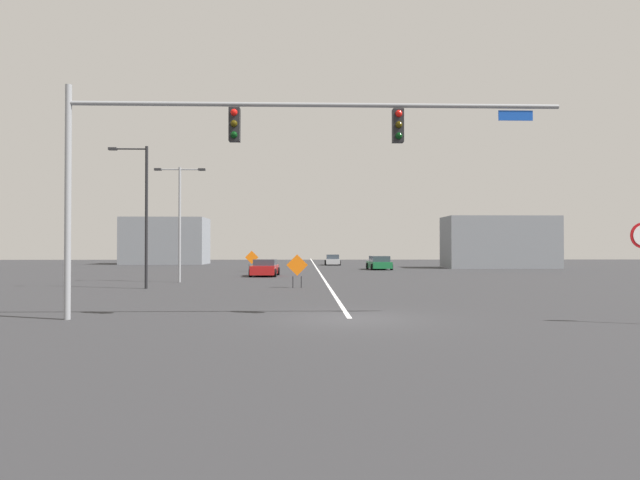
# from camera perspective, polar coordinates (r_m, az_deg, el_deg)

# --- Properties ---
(ground) EXTENTS (174.36, 174.36, 0.00)m
(ground) POSITION_cam_1_polar(r_m,az_deg,el_deg) (17.74, 3.04, -7.98)
(ground) COLOR #2D2D30
(road_centre_stripe) EXTENTS (0.16, 96.87, 0.01)m
(road_centre_stripe) POSITION_cam_1_polar(r_m,az_deg,el_deg) (66.02, -0.44, -2.72)
(road_centre_stripe) COLOR white
(road_centre_stripe) RESTS_ON ground
(traffic_signal_assembly) EXTENTS (15.51, 0.44, 7.29)m
(traffic_signal_assembly) POSITION_cam_1_polar(r_m,az_deg,el_deg) (17.94, -8.25, 9.75)
(traffic_signal_assembly) COLOR gray
(traffic_signal_assembly) RESTS_ON ground
(street_lamp_near_left) EXTENTS (3.26, 0.24, 7.42)m
(street_lamp_near_left) POSITION_cam_1_polar(r_m,az_deg,el_deg) (37.23, -14.08, 2.63)
(street_lamp_near_left) COLOR gray
(street_lamp_near_left) RESTS_ON ground
(street_lamp_mid_right) EXTENTS (2.14, 0.24, 7.75)m
(street_lamp_mid_right) POSITION_cam_1_polar(r_m,az_deg,el_deg) (31.95, -17.53, 3.00)
(street_lamp_mid_right) COLOR black
(street_lamp_mid_right) RESTS_ON ground
(construction_sign_left_lane) EXTENTS (1.19, 0.14, 1.86)m
(construction_sign_left_lane) POSITION_cam_1_polar(r_m,az_deg,el_deg) (31.08, -2.34, -2.74)
(construction_sign_left_lane) COLOR orange
(construction_sign_left_lane) RESTS_ON ground
(construction_sign_median_far) EXTENTS (1.24, 0.18, 1.95)m
(construction_sign_median_far) POSITION_cam_1_polar(r_m,az_deg,el_deg) (52.58, -6.96, -1.87)
(construction_sign_median_far) COLOR orange
(construction_sign_median_far) RESTS_ON ground
(car_red_passing) EXTENTS (2.20, 4.32, 1.32)m
(car_red_passing) POSITION_cam_1_polar(r_m,az_deg,el_deg) (44.17, -5.62, -2.86)
(car_red_passing) COLOR red
(car_red_passing) RESTS_ON ground
(car_silver_distant) EXTENTS (2.02, 4.02, 1.36)m
(car_silver_distant) POSITION_cam_1_polar(r_m,az_deg,el_deg) (71.78, 1.28, -2.06)
(car_silver_distant) COLOR #B7BABF
(car_silver_distant) RESTS_ON ground
(car_green_mid) EXTENTS (2.30, 4.60, 1.38)m
(car_green_mid) POSITION_cam_1_polar(r_m,az_deg,el_deg) (57.48, 6.03, -2.34)
(car_green_mid) COLOR #196B38
(car_green_mid) RESTS_ON ground
(roadside_building_east) EXTENTS (11.98, 5.10, 5.64)m
(roadside_building_east) POSITION_cam_1_polar(r_m,az_deg,el_deg) (64.60, 17.78, -0.23)
(roadside_building_east) COLOR gray
(roadside_building_east) RESTS_ON ground
(roadside_building_west) EXTENTS (11.00, 6.71, 6.30)m
(roadside_building_west) POSITION_cam_1_polar(r_m,az_deg,el_deg) (79.25, -15.40, -0.10)
(roadside_building_west) COLOR gray
(roadside_building_west) RESTS_ON ground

